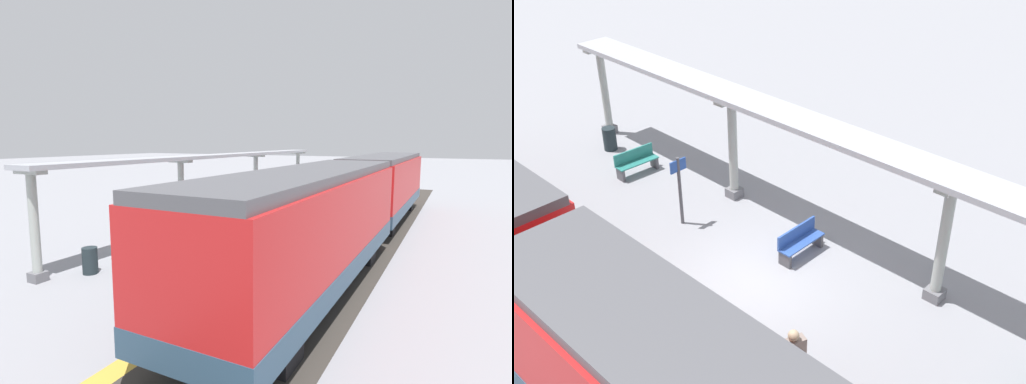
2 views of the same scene
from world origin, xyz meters
TOP-DOWN VIEW (x-y plane):
  - ground_plane at (0.00, 0.00)m, footprint 176.00×176.00m
  - tactile_edge_strip at (-2.96, 0.00)m, footprint 0.50×26.92m
  - trackbed at (-4.81, 0.00)m, footprint 3.20×38.92m
  - train_near_carriage at (-4.81, -4.36)m, footprint 2.65×11.37m
  - train_far_carriage at (-4.81, 7.59)m, footprint 2.65×11.37m
  - canopy_pillar_nearest at (2.76, -10.74)m, footprint 1.10×0.44m
  - canopy_pillar_second at (2.76, -3.73)m, footprint 1.10×0.44m
  - canopy_pillar_third at (2.76, 3.57)m, footprint 1.10×0.44m
  - canopy_pillar_fourth at (2.76, 10.53)m, footprint 1.10×0.44m
  - canopy_beam at (2.76, -0.10)m, footprint 1.20×22.08m
  - bench_near_end at (1.54, 7.12)m, footprint 1.52×0.52m
  - bench_mid_platform at (1.84, -0.01)m, footprint 1.50×0.45m
  - bench_far_end at (1.74, -7.16)m, footprint 1.50×0.45m
  - trash_bin at (1.96, 9.30)m, footprint 0.48×0.48m
  - platform_info_sign at (0.61, 3.57)m, footprint 0.56×0.10m
  - passenger_waiting_near_edge at (-2.00, -3.18)m, footprint 0.55×0.38m

SIDE VIEW (x-z plane):
  - ground_plane at x=0.00m, z-range 0.00..0.00m
  - trackbed at x=-4.81m, z-range 0.00..0.01m
  - tactile_edge_strip at x=-2.96m, z-range 0.00..0.01m
  - trash_bin at x=1.96m, z-range 0.00..0.86m
  - bench_near_end at x=1.54m, z-range 0.01..0.87m
  - bench_mid_platform at x=1.84m, z-range 0.01..0.87m
  - bench_far_end at x=1.74m, z-range 0.01..0.87m
  - passenger_waiting_near_edge at x=-2.00m, z-range 0.22..1.98m
  - platform_info_sign at x=0.61m, z-range 0.23..2.43m
  - canopy_pillar_nearest at x=2.76m, z-range 0.03..3.43m
  - canopy_pillar_second at x=2.76m, z-range 0.03..3.43m
  - canopy_pillar_third at x=2.76m, z-range 0.03..3.43m
  - canopy_pillar_fourth at x=2.76m, z-range 0.03..3.43m
  - train_near_carriage at x=-4.81m, z-range 0.09..3.57m
  - train_far_carriage at x=-4.81m, z-range 0.09..3.57m
  - canopy_beam at x=2.76m, z-range 3.40..3.56m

